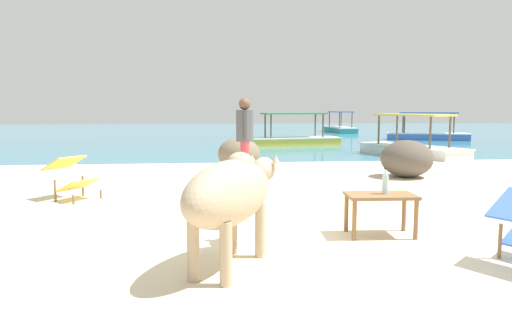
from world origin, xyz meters
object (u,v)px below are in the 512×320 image
cow (231,193)px  boat_white (412,147)px  person_standing (245,134)px  boat_teal (340,128)px  deck_chair_near (71,175)px  low_bench_table (381,201)px  bottle (385,183)px  boat_blue (427,134)px  boat_yellow (294,138)px

cow → boat_white: bearing=-5.3°
person_standing → boat_white: 7.56m
boat_teal → boat_white: same height
deck_chair_near → boat_teal: boat_teal is taller
low_bench_table → bottle: bearing=2.1°
boat_blue → boat_white: size_ratio=1.00×
bottle → boat_yellow: 13.34m
low_bench_table → deck_chair_near: 4.81m
person_standing → boat_yellow: size_ratio=0.42×
boat_blue → boat_yellow: 7.38m
deck_chair_near → boat_white: bearing=72.3°
bottle → boat_yellow: bearing=83.9°
cow → deck_chair_near: 4.16m
cow → bottle: cow is taller
cow → bottle: bearing=-37.0°
bottle → person_standing: 3.91m
cow → boat_white: boat_white is taller
boat_teal → boat_blue: (2.10, -7.34, 0.00)m
low_bench_table → bottle: bottle is taller
deck_chair_near → cow: bearing=-19.5°
boat_white → boat_blue: bearing=130.6°
boat_white → low_bench_table: bearing=-46.5°
person_standing → boat_teal: size_ratio=0.44×
cow → person_standing: person_standing is taller
boat_white → person_standing: bearing=-67.8°
cow → boat_blue: size_ratio=0.46×
person_standing → boat_teal: (7.47, 19.63, -0.70)m
boat_blue → boat_teal: bearing=-55.6°
cow → boat_yellow: 14.49m
boat_blue → boat_yellow: bearing=39.8°
low_bench_table → boat_blue: bearing=65.6°
cow → boat_teal: boat_teal is taller
cow → boat_blue: boat_blue is taller
low_bench_table → boat_yellow: size_ratio=0.20×
deck_chair_near → boat_blue: bearing=83.0°
deck_chair_near → boat_white: size_ratio=0.24×
bottle → boat_yellow: boat_yellow is taller
cow → low_bench_table: 1.94m
deck_chair_near → person_standing: 3.10m
boat_teal → bottle: bearing=164.0°
cow → person_standing: (0.47, 4.54, 0.27)m
cow → boat_blue: 19.60m
cow → boat_teal: (7.94, 24.17, -0.43)m
cow → low_bench_table: (1.71, 0.87, -0.28)m
boat_white → boat_yellow: bearing=-167.9°
bottle → boat_blue: 17.98m
cow → boat_teal: size_ratio=0.48×
deck_chair_near → person_standing: bearing=57.4°
boat_blue → deck_chair_near: bearing=65.6°
boat_blue → bottle: bearing=81.0°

